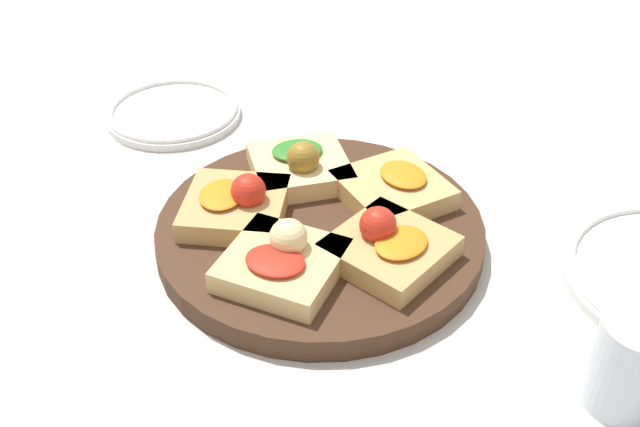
{
  "coord_description": "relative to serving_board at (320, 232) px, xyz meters",
  "views": [
    {
      "loc": [
        -0.08,
        -0.62,
        0.5
      ],
      "look_at": [
        0.0,
        0.0,
        0.04
      ],
      "focal_mm": 42.0,
      "sensor_mm": 36.0,
      "label": 1
    }
  ],
  "objects": [
    {
      "name": "ground_plane",
      "position": [
        0.0,
        0.0,
        -0.01
      ],
      "size": [
        3.0,
        3.0,
        0.0
      ],
      "primitive_type": "plane",
      "color": "beige"
    },
    {
      "name": "plate_left",
      "position": [
        -0.16,
        0.29,
        -0.0
      ],
      "size": [
        0.18,
        0.18,
        0.02
      ],
      "color": "white",
      "rests_on": "ground_plane"
    },
    {
      "name": "focaccia_slice_0",
      "position": [
        -0.09,
        0.02,
        0.03
      ],
      "size": [
        0.13,
        0.13,
        0.05
      ],
      "color": "tan",
      "rests_on": "serving_board"
    },
    {
      "name": "focaccia_slice_1",
      "position": [
        -0.05,
        -0.08,
        0.03
      ],
      "size": [
        0.14,
        0.14,
        0.05
      ],
      "color": "#DBB775",
      "rests_on": "serving_board"
    },
    {
      "name": "focaccia_slice_4",
      "position": [
        -0.01,
        0.09,
        0.03
      ],
      "size": [
        0.12,
        0.12,
        0.05
      ],
      "color": "#E5C689",
      "rests_on": "serving_board"
    },
    {
      "name": "focaccia_slice_3",
      "position": [
        0.08,
        0.03,
        0.03
      ],
      "size": [
        0.14,
        0.14,
        0.03
      ],
      "color": "tan",
      "rests_on": "serving_board"
    },
    {
      "name": "water_glass",
      "position": [
        0.22,
        -0.24,
        0.03
      ],
      "size": [
        0.06,
        0.06,
        0.09
      ],
      "primitive_type": "cylinder",
      "color": "silver",
      "rests_on": "ground_plane"
    },
    {
      "name": "serving_board",
      "position": [
        0.0,
        0.0,
        0.0
      ],
      "size": [
        0.34,
        0.34,
        0.03
      ],
      "primitive_type": "cylinder",
      "color": "#422819",
      "rests_on": "ground_plane"
    },
    {
      "name": "focaccia_slice_2",
      "position": [
        0.06,
        -0.07,
        0.03
      ],
      "size": [
        0.15,
        0.15,
        0.05
      ],
      "color": "tan",
      "rests_on": "serving_board"
    }
  ]
}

